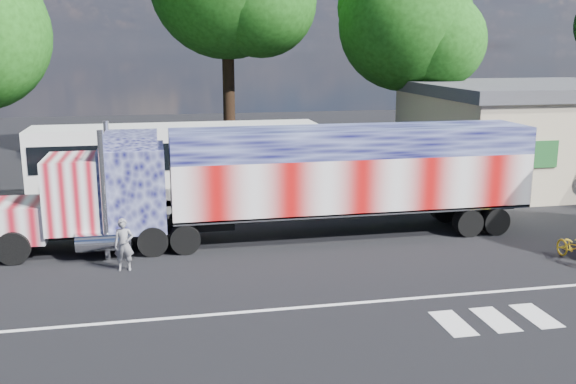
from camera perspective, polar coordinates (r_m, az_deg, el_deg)
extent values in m
plane|color=black|center=(20.89, 1.65, -6.89)|extent=(100.00, 100.00, 0.00)
cube|color=silver|center=(18.18, 3.84, -9.99)|extent=(30.00, 0.15, 0.01)
cube|color=silver|center=(17.57, 14.45, -11.23)|extent=(0.70, 1.60, 0.01)
cube|color=silver|center=(18.11, 17.93, -10.72)|extent=(0.70, 1.60, 0.01)
cube|color=silver|center=(18.70, 21.19, -10.21)|extent=(0.70, 1.60, 0.01)
cube|color=black|center=(23.65, -15.83, -3.24)|extent=(9.02, 1.00, 0.30)
cube|color=#D07F88|center=(24.00, -23.56, -2.36)|extent=(2.61, 2.21, 1.30)
cube|color=#D07F88|center=(23.41, -18.48, -0.03)|extent=(1.80, 2.51, 2.51)
cube|color=black|center=(23.45, -20.62, 0.96)|extent=(0.06, 2.11, 0.90)
cube|color=#4B4E81|center=(23.23, -13.59, 0.43)|extent=(2.21, 2.51, 2.91)
cube|color=#4B4E81|center=(22.94, -13.81, 4.47)|extent=(1.80, 2.41, 0.50)
cylinder|color=silver|center=(24.57, -15.60, 0.99)|extent=(0.20, 0.20, 4.41)
cylinder|color=silver|center=(21.99, -16.04, -0.40)|extent=(0.20, 0.20, 4.41)
cylinder|color=silver|center=(24.91, -15.62, -2.53)|extent=(1.80, 0.66, 0.66)
cylinder|color=silver|center=(22.41, -16.05, -4.27)|extent=(1.80, 0.66, 0.66)
cylinder|color=black|center=(23.07, -23.23, -4.60)|extent=(1.10, 0.35, 1.10)
cylinder|color=black|center=(25.14, -22.26, -3.12)|extent=(1.10, 0.35, 1.10)
cylinder|color=black|center=(22.61, -11.92, -4.23)|extent=(1.04, 0.55, 1.04)
cylinder|color=black|center=(24.63, -11.91, -2.82)|extent=(1.04, 0.55, 1.04)
cylinder|color=black|center=(22.62, -9.12, -4.11)|extent=(1.04, 0.55, 1.04)
cylinder|color=black|center=(24.64, -9.35, -2.70)|extent=(1.04, 0.55, 1.04)
cube|color=black|center=(24.54, 5.61, -1.61)|extent=(13.03, 1.10, 0.30)
cube|color=#DE7C7C|center=(24.28, 5.67, 1.02)|extent=(13.43, 2.61, 2.00)
cube|color=#454A84|center=(24.02, 5.75, 4.54)|extent=(13.43, 2.61, 1.00)
cube|color=silver|center=(24.51, 5.62, -1.27)|extent=(13.43, 2.61, 0.12)
cube|color=silver|center=(26.94, 19.54, 2.60)|extent=(0.04, 2.51, 2.91)
cylinder|color=black|center=(25.31, 15.68, -2.60)|extent=(1.04, 0.55, 1.04)
cylinder|color=black|center=(27.13, 13.68, -1.46)|extent=(1.04, 0.55, 1.04)
cylinder|color=black|center=(25.83, 17.86, -2.44)|extent=(1.04, 0.55, 1.04)
cylinder|color=black|center=(27.61, 15.75, -1.33)|extent=(1.04, 0.55, 1.04)
cube|color=white|center=(28.97, -9.75, 2.26)|extent=(12.52, 2.71, 3.65)
cube|color=black|center=(28.86, -9.80, 3.58)|extent=(12.10, 2.77, 1.15)
cube|color=black|center=(29.25, -9.65, -0.35)|extent=(12.52, 2.71, 0.26)
cube|color=black|center=(29.44, -22.02, 1.98)|extent=(0.06, 2.40, 1.46)
cylinder|color=black|center=(28.22, -19.11, -1.26)|extent=(1.04, 0.31, 1.04)
cylinder|color=black|center=(30.74, -18.51, -0.10)|extent=(1.04, 0.31, 1.04)
cylinder|color=black|center=(28.23, -3.20, -0.55)|extent=(1.04, 0.31, 1.04)
cylinder|color=black|center=(30.75, -3.91, 0.55)|extent=(1.04, 0.31, 1.04)
cylinder|color=black|center=(28.38, -1.32, -0.47)|extent=(1.04, 0.31, 1.04)
cylinder|color=black|center=(30.88, -2.18, 0.62)|extent=(1.04, 0.31, 1.04)
cube|color=#1E5926|center=(30.41, 21.58, 3.14)|extent=(1.60, 0.08, 1.20)
imported|color=slate|center=(21.23, -14.39, -4.55)|extent=(0.64, 0.44, 1.71)
imported|color=gold|center=(23.53, 24.03, -4.56)|extent=(0.63, 1.78, 0.93)
cylinder|color=black|center=(37.86, 10.10, 6.97)|extent=(0.70, 0.70, 6.62)
sphere|color=#1C5814|center=(37.69, 10.41, 14.50)|extent=(7.50, 7.50, 7.50)
sphere|color=#1C5814|center=(37.22, 13.20, 12.94)|extent=(5.25, 5.25, 5.25)
sphere|color=#1C5814|center=(38.39, 8.20, 15.95)|extent=(4.88, 4.88, 4.88)
cylinder|color=black|center=(38.44, -5.28, 8.65)|extent=(0.70, 0.70, 8.56)
sphere|color=#1C5814|center=(37.34, -2.40, 16.55)|extent=(6.19, 6.19, 6.19)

